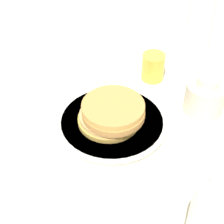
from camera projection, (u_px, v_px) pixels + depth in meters
The scene contains 6 objects.
ground_plane at pixel (125, 121), 0.97m from camera, with size 4.00×4.00×0.00m, color beige.
plate at pixel (112, 122), 0.96m from camera, with size 0.29×0.29×0.01m.
pancake_stack at pixel (112, 113), 0.94m from camera, with size 0.17×0.16×0.06m.
juice_glass at pixel (153, 67), 1.08m from camera, with size 0.07×0.07×0.08m.
cream_jug at pixel (205, 96), 0.98m from camera, with size 0.10×0.10×0.11m.
water_bottle_mid at pixel (200, 22), 1.15m from camera, with size 0.08×0.08×0.22m.
Camera 1 is at (0.33, -0.63, 0.67)m, focal length 60.00 mm.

